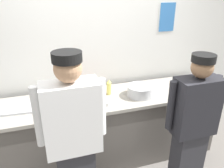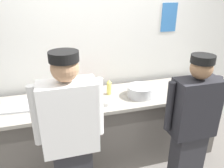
{
  "view_description": "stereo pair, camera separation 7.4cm",
  "coord_description": "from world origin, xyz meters",
  "views": [
    {
      "loc": [
        -0.7,
        -1.98,
        2.16
      ],
      "look_at": [
        0.04,
        0.38,
        1.08
      ],
      "focal_mm": 35.84,
      "sensor_mm": 36.0,
      "label": 1
    },
    {
      "loc": [
        -0.63,
        -2.0,
        2.16
      ],
      "look_at": [
        0.04,
        0.38,
        1.08
      ],
      "focal_mm": 35.84,
      "sensor_mm": 36.0,
      "label": 2
    }
  ],
  "objects": [
    {
      "name": "wall_back",
      "position": [
        0.0,
        0.85,
        1.47
      ],
      "size": [
        4.52,
        0.11,
        2.93
      ],
      "color": "silver",
      "rests_on": "ground"
    },
    {
      "name": "prep_counter",
      "position": [
        0.0,
        0.37,
        0.46
      ],
      "size": [
        2.88,
        0.7,
        0.92
      ],
      "color": "#56514C",
      "rests_on": "ground"
    },
    {
      "name": "chef_near_left",
      "position": [
        -0.54,
        -0.33,
        0.92
      ],
      "size": [
        0.62,
        0.24,
        1.72
      ],
      "color": "#2D2D33",
      "rests_on": "ground"
    },
    {
      "name": "chef_center",
      "position": [
        0.68,
        -0.37,
        0.85
      ],
      "size": [
        0.59,
        0.24,
        1.6
      ],
      "color": "#2D2D33",
      "rests_on": "ground"
    },
    {
      "name": "plate_stack_front",
      "position": [
        1.02,
        0.25,
        0.96
      ],
      "size": [
        0.23,
        0.23,
        0.08
      ],
      "color": "white",
      "rests_on": "prep_counter"
    },
    {
      "name": "plate_stack_rear",
      "position": [
        -0.38,
        0.24,
        0.94
      ],
      "size": [
        0.25,
        0.25,
        0.05
      ],
      "color": "white",
      "rests_on": "prep_counter"
    },
    {
      "name": "mixing_bowl_steel",
      "position": [
        0.38,
        0.29,
        0.98
      ],
      "size": [
        0.32,
        0.32,
        0.13
      ],
      "primitive_type": "cylinder",
      "color": "#B7BABF",
      "rests_on": "prep_counter"
    },
    {
      "name": "sheet_tray",
      "position": [
        -1.04,
        0.4,
        0.93
      ],
      "size": [
        0.44,
        0.33,
        0.02
      ],
      "primitive_type": "cube",
      "rotation": [
        0.0,
        0.0,
        -0.07
      ],
      "color": "#B7BABF",
      "rests_on": "prep_counter"
    },
    {
      "name": "squeeze_bottle_primary",
      "position": [
        0.02,
        0.44,
        1.01
      ],
      "size": [
        0.06,
        0.06,
        0.19
      ],
      "color": "#E5E066",
      "rests_on": "prep_counter"
    },
    {
      "name": "squeeze_bottle_secondary",
      "position": [
        -0.33,
        0.54,
        1.02
      ],
      "size": [
        0.06,
        0.06,
        0.2
      ],
      "color": "red",
      "rests_on": "prep_counter"
    },
    {
      "name": "squeeze_bottle_spare",
      "position": [
        -0.25,
        0.5,
        1.02
      ],
      "size": [
        0.06,
        0.06,
        0.21
      ],
      "color": "red",
      "rests_on": "prep_counter"
    },
    {
      "name": "ramekin_orange_sauce",
      "position": [
        -0.08,
        0.18,
        0.95
      ],
      "size": [
        0.09,
        0.09,
        0.05
      ],
      "color": "white",
      "rests_on": "prep_counter"
    },
    {
      "name": "ramekin_yellow_sauce",
      "position": [
        -0.6,
        0.23,
        0.94
      ],
      "size": [
        0.09,
        0.09,
        0.04
      ],
      "color": "white",
      "rests_on": "prep_counter"
    },
    {
      "name": "deli_cup",
      "position": [
        1.02,
        0.45,
        0.97
      ],
      "size": [
        0.09,
        0.09,
        0.1
      ],
      "primitive_type": "cylinder",
      "color": "white",
      "rests_on": "prep_counter"
    }
  ]
}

